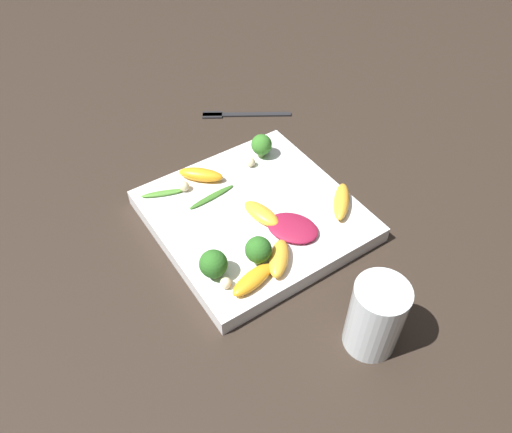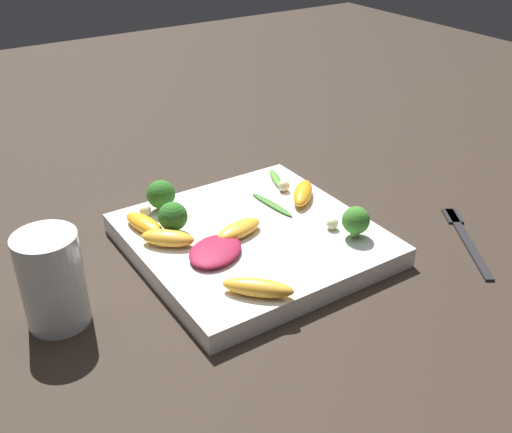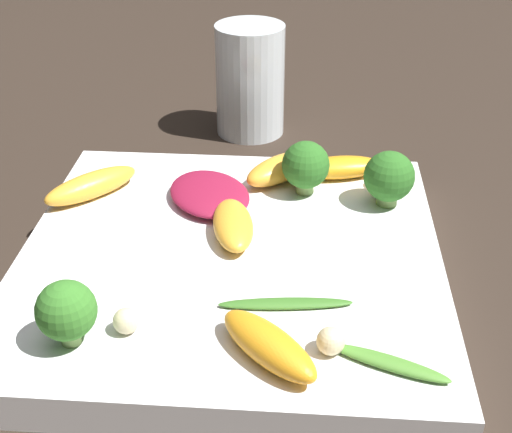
# 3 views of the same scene
# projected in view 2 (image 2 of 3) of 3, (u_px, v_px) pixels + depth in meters

# --- Properties ---
(ground_plane) EXTENTS (2.40, 2.40, 0.00)m
(ground_plane) POSITION_uv_depth(u_px,v_px,m) (252.00, 248.00, 0.77)
(ground_plane) COLOR #2D231C
(plate) EXTENTS (0.29, 0.29, 0.03)m
(plate) POSITION_uv_depth(u_px,v_px,m) (252.00, 239.00, 0.76)
(plate) COLOR white
(plate) RESTS_ON ground_plane
(drinking_glass) EXTENTS (0.07, 0.07, 0.11)m
(drinking_glass) POSITION_uv_depth(u_px,v_px,m) (52.00, 280.00, 0.62)
(drinking_glass) COLOR white
(drinking_glass) RESTS_ON ground_plane
(fork) EXTENTS (0.11, 0.15, 0.01)m
(fork) POSITION_uv_depth(u_px,v_px,m) (463.00, 233.00, 0.80)
(fork) COLOR #262628
(fork) RESTS_ON ground_plane
(radicchio_leaf_0) EXTENTS (0.09, 0.09, 0.01)m
(radicchio_leaf_0) POSITION_uv_depth(u_px,v_px,m) (215.00, 251.00, 0.71)
(radicchio_leaf_0) COLOR maroon
(radicchio_leaf_0) RESTS_ON plate
(orange_segment_0) EXTENTS (0.07, 0.07, 0.02)m
(orange_segment_0) POSITION_uv_depth(u_px,v_px,m) (258.00, 288.00, 0.64)
(orange_segment_0) COLOR #FCAD33
(orange_segment_0) RESTS_ON plate
(orange_segment_1) EXTENTS (0.04, 0.07, 0.02)m
(orange_segment_1) POSITION_uv_depth(u_px,v_px,m) (144.00, 224.00, 0.76)
(orange_segment_1) COLOR orange
(orange_segment_1) RESTS_ON plate
(orange_segment_2) EXTENTS (0.07, 0.06, 0.02)m
(orange_segment_2) POSITION_uv_depth(u_px,v_px,m) (168.00, 238.00, 0.72)
(orange_segment_2) COLOR #FCAD33
(orange_segment_2) RESTS_ON plate
(orange_segment_3) EXTENTS (0.07, 0.04, 0.02)m
(orange_segment_3) POSITION_uv_depth(u_px,v_px,m) (240.00, 230.00, 0.74)
(orange_segment_3) COLOR #FCAD33
(orange_segment_3) RESTS_ON plate
(orange_segment_4) EXTENTS (0.07, 0.07, 0.02)m
(orange_segment_4) POSITION_uv_depth(u_px,v_px,m) (303.00, 193.00, 0.83)
(orange_segment_4) COLOR orange
(orange_segment_4) RESTS_ON plate
(broccoli_floret_0) EXTENTS (0.04, 0.04, 0.04)m
(broccoli_floret_0) POSITION_uv_depth(u_px,v_px,m) (173.00, 217.00, 0.74)
(broccoli_floret_0) COLOR #84AD5B
(broccoli_floret_0) RESTS_ON plate
(broccoli_floret_1) EXTENTS (0.04, 0.04, 0.04)m
(broccoli_floret_1) POSITION_uv_depth(u_px,v_px,m) (161.00, 195.00, 0.79)
(broccoli_floret_1) COLOR #7A9E51
(broccoli_floret_1) RESTS_ON plate
(broccoli_floret_2) EXTENTS (0.03, 0.03, 0.04)m
(broccoli_floret_2) POSITION_uv_depth(u_px,v_px,m) (356.00, 221.00, 0.74)
(broccoli_floret_2) COLOR #84AD5B
(broccoli_floret_2) RESTS_ON plate
(arugula_sprig_0) EXTENTS (0.02, 0.08, 0.00)m
(arugula_sprig_0) POSITION_uv_depth(u_px,v_px,m) (272.00, 204.00, 0.81)
(arugula_sprig_0) COLOR #3D7528
(arugula_sprig_0) RESTS_ON plate
(arugula_sprig_1) EXTENTS (0.04, 0.07, 0.01)m
(arugula_sprig_1) POSITION_uv_depth(u_px,v_px,m) (276.00, 179.00, 0.88)
(arugula_sprig_1) COLOR #518E33
(arugula_sprig_1) RESTS_ON plate
(macadamia_nut_0) EXTENTS (0.02, 0.02, 0.02)m
(macadamia_nut_0) POSITION_uv_depth(u_px,v_px,m) (145.00, 211.00, 0.79)
(macadamia_nut_0) COLOR beige
(macadamia_nut_0) RESTS_ON plate
(macadamia_nut_1) EXTENTS (0.02, 0.02, 0.02)m
(macadamia_nut_1) POSITION_uv_depth(u_px,v_px,m) (332.00, 223.00, 0.76)
(macadamia_nut_1) COLOR beige
(macadamia_nut_1) RESTS_ON plate
(macadamia_nut_2) EXTENTS (0.02, 0.02, 0.02)m
(macadamia_nut_2) POSITION_uv_depth(u_px,v_px,m) (284.00, 186.00, 0.85)
(macadamia_nut_2) COLOR beige
(macadamia_nut_2) RESTS_ON plate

